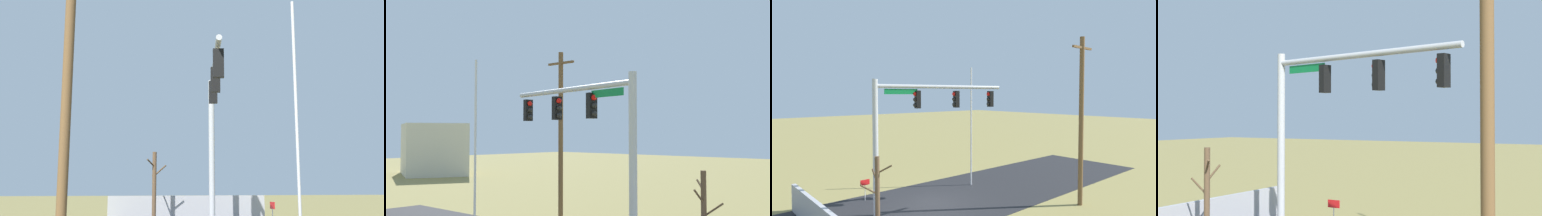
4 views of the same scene
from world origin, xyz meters
The scene contains 7 objects.
ground_plane centered at (0.00, 0.00, 0.00)m, with size 160.00×160.00×0.00m, color olive.
road_surface centered at (-4.00, 0.00, 0.01)m, with size 28.00×8.00×0.01m, color #232326.
signal_mast centered at (1.04, 0.05, 5.01)m, with size 7.63×1.77×6.99m.
flagpole centered at (-4.22, -1.40, 4.01)m, with size 0.10×0.10×8.03m, color silver.
utility_pole centered at (-6.09, 5.61, 4.86)m, with size 1.90×0.26×9.38m.
bare_tree centered at (4.47, 2.16, 1.85)m, with size 1.27×1.02×3.58m.
open_sign centered at (2.65, -3.12, 0.91)m, with size 0.56×0.04×1.22m.
Camera 3 is at (10.66, 14.78, 6.19)m, focal length 30.29 mm.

